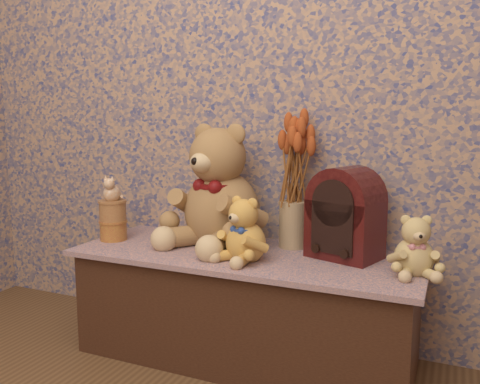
% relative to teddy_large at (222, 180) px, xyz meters
% --- Properties ---
extents(display_shelf, '(1.32, 0.52, 0.42)m').
position_rel_teddy_large_xyz_m(display_shelf, '(0.14, -0.09, -0.47)').
color(display_shelf, '#384672').
rests_on(display_shelf, ground).
extents(teddy_large, '(0.52, 0.58, 0.52)m').
position_rel_teddy_large_xyz_m(teddy_large, '(0.00, 0.00, 0.00)').
color(teddy_large, olive).
rests_on(teddy_large, display_shelf).
extents(teddy_medium, '(0.27, 0.29, 0.25)m').
position_rel_teddy_large_xyz_m(teddy_medium, '(0.18, -0.18, -0.14)').
color(teddy_medium, gold).
rests_on(teddy_medium, display_shelf).
extents(teddy_small, '(0.22, 0.24, 0.21)m').
position_rel_teddy_large_xyz_m(teddy_small, '(0.75, -0.11, -0.15)').
color(teddy_small, tan).
rests_on(teddy_small, display_shelf).
extents(cathedral_radio, '(0.29, 0.24, 0.34)m').
position_rel_teddy_large_xyz_m(cathedral_radio, '(0.50, -0.01, -0.09)').
color(cathedral_radio, black).
rests_on(cathedral_radio, display_shelf).
extents(ceramic_vase, '(0.13, 0.13, 0.18)m').
position_rel_teddy_large_xyz_m(ceramic_vase, '(0.28, 0.06, -0.17)').
color(ceramic_vase, tan).
rests_on(ceramic_vase, display_shelf).
extents(dried_stalks, '(0.29, 0.29, 0.42)m').
position_rel_teddy_large_xyz_m(dried_stalks, '(0.28, 0.06, 0.13)').
color(dried_stalks, '#AD451B').
rests_on(dried_stalks, ceramic_vase).
extents(biscuit_tin_lower, '(0.14, 0.14, 0.08)m').
position_rel_teddy_large_xyz_m(biscuit_tin_lower, '(-0.44, -0.13, -0.22)').
color(biscuit_tin_lower, gold).
rests_on(biscuit_tin_lower, display_shelf).
extents(biscuit_tin_upper, '(0.15, 0.15, 0.09)m').
position_rel_teddy_large_xyz_m(biscuit_tin_upper, '(-0.44, -0.13, -0.14)').
color(biscuit_tin_upper, tan).
rests_on(biscuit_tin_upper, biscuit_tin_lower).
extents(cat_figurine, '(0.10, 0.11, 0.11)m').
position_rel_teddy_large_xyz_m(cat_figurine, '(-0.44, -0.13, -0.04)').
color(cat_figurine, silver).
rests_on(cat_figurine, biscuit_tin_upper).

